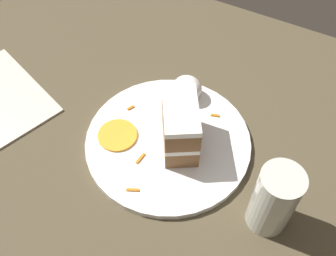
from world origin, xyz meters
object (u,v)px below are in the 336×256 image
plate (168,141)px  drinking_glass (273,203)px  orange_garnish (118,135)px  cream_dollop (187,88)px  cake_slice (180,126)px

plate → drinking_glass: size_ratio=2.30×
plate → orange_garnish: (0.08, 0.04, 0.01)m
cream_dollop → orange_garnish: size_ratio=0.79×
cake_slice → drinking_glass: bearing=131.0°
cream_dollop → drinking_glass: drinking_glass is taller
cream_dollop → orange_garnish: bearing=65.3°
cake_slice → orange_garnish: cake_slice is taller
cream_dollop → cake_slice: bearing=110.1°
plate → cream_dollop: 0.11m
cake_slice → orange_garnish: 0.12m
drinking_glass → plate: bearing=-14.8°
cake_slice → plate: bearing=-22.6°
plate → cake_slice: cake_slice is taller
cream_dollop → drinking_glass: (-0.21, 0.16, 0.02)m
orange_garnish → drinking_glass: size_ratio=0.55×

